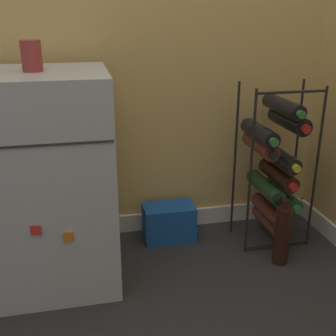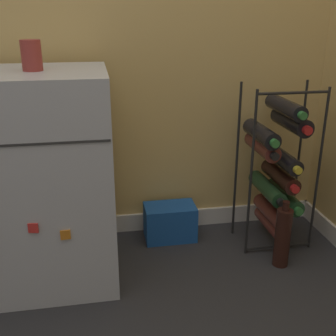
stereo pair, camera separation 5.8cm
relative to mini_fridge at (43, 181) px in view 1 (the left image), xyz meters
The scene contains 6 objects.
ground_plane 0.72m from the mini_fridge, 38.40° to the right, with size 14.00×14.00×0.00m, color #28282B.
mini_fridge is the anchor object (origin of this frame).
wine_rack 1.04m from the mini_fridge, ahead, with size 0.33×0.32×0.76m.
soda_box 0.68m from the mini_fridge, 19.26° to the left, with size 0.25×0.15×0.18m.
fridge_top_cup 0.48m from the mini_fridge, 40.53° to the right, with size 0.07×0.07×0.11m.
loose_bottle_floor 1.04m from the mini_fridge, ahead, with size 0.07×0.07×0.31m.
Camera 1 is at (-0.29, -1.24, 1.06)m, focal length 45.00 mm.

